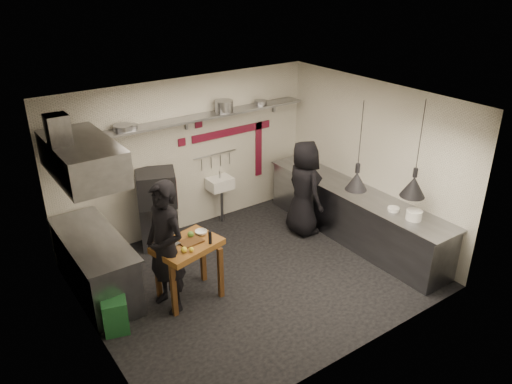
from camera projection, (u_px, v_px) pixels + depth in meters
floor at (255, 276)px, 7.94m from camera, size 5.00×5.00×0.00m
ceiling at (255, 104)px, 6.75m from camera, size 5.00×5.00×0.00m
wall_back at (187, 156)px, 8.90m from camera, size 5.00×0.04×2.80m
wall_front at (358, 261)px, 5.79m from camera, size 5.00×0.04×2.80m
wall_left at (86, 249)px, 6.04m from camera, size 0.04×4.20×2.80m
wall_right at (373, 161)px, 8.65m from camera, size 0.04×4.20×2.80m
red_band_horiz at (232, 131)px, 9.26m from camera, size 1.70×0.02×0.14m
red_band_vert at (259, 149)px, 9.78m from camera, size 0.14×0.02×1.10m
red_tile_a at (199, 124)px, 8.78m from camera, size 0.14×0.02×0.14m
red_tile_b at (182, 142)px, 8.72m from camera, size 0.14×0.02×0.14m
back_shelf at (190, 119)px, 8.46m from camera, size 4.60×0.34×0.04m
shelf_bracket_left at (76, 144)px, 7.63m from camera, size 0.04×0.06×0.24m
shelf_bracket_mid at (186, 123)px, 8.62m from camera, size 0.04×0.06×0.24m
shelf_bracket_right at (274, 106)px, 9.61m from camera, size 0.04×0.06×0.24m
pan_far_left at (123, 128)px, 7.82m from camera, size 0.40×0.40×0.09m
pan_mid_left at (130, 127)px, 7.89m from camera, size 0.29×0.29×0.07m
stock_pot at (224, 106)px, 8.77m from camera, size 0.34×0.34×0.20m
pan_right at (261, 103)px, 9.21m from camera, size 0.28×0.28×0.08m
oven_stand at (159, 224)px, 8.67m from camera, size 0.80×0.77×0.80m
combi_oven at (156, 188)px, 8.39m from camera, size 0.81×0.79×0.58m
oven_door at (160, 194)px, 8.17m from camera, size 0.52×0.23×0.46m
oven_glass at (161, 194)px, 8.16m from camera, size 0.32×0.14×0.34m
hand_sink at (220, 183)px, 9.32m from camera, size 0.46×0.34×0.22m
sink_tap at (220, 175)px, 9.24m from camera, size 0.03×0.03×0.14m
sink_drain at (222, 205)px, 9.47m from camera, size 0.06×0.06×0.66m
utensil_rail at (215, 154)px, 9.19m from camera, size 0.90×0.02×0.02m
counter_right at (354, 215)px, 8.87m from camera, size 0.70×3.80×0.90m
counter_right_top at (356, 192)px, 8.67m from camera, size 0.76×3.90×0.03m
plate_stack at (414, 215)px, 7.69m from camera, size 0.28×0.28×0.15m
small_bowl_right at (394, 209)px, 7.98m from camera, size 0.22×0.22×0.05m
counter_left at (96, 266)px, 7.40m from camera, size 0.70×1.90×0.90m
counter_left_top at (92, 239)px, 7.21m from camera, size 0.76×2.00×0.03m
extractor_hood at (82, 158)px, 6.71m from camera, size 0.78×1.60×0.50m
hood_duct at (58, 133)px, 6.41m from camera, size 0.28×0.28×0.50m
green_bin at (115, 315)px, 6.69m from camera, size 0.40×0.40×0.50m
prep_table at (189, 270)px, 7.28m from camera, size 1.04×0.83×0.92m
cutting_board at (191, 242)px, 7.10m from camera, size 0.34×0.25×0.02m
pepper_mill at (210, 237)px, 7.03m from camera, size 0.06×0.06×0.20m
lemon_a at (184, 250)px, 6.85m from camera, size 0.11×0.11×0.09m
lemon_b at (191, 249)px, 6.86m from camera, size 0.08×0.08×0.07m
veg_ball at (191, 234)px, 7.21m from camera, size 0.10×0.10×0.09m
steel_tray at (174, 245)px, 7.02m from camera, size 0.20×0.16×0.03m
bowl at (201, 232)px, 7.31m from camera, size 0.22×0.22×0.06m
heat_lamp_near at (360, 147)px, 7.22m from camera, size 0.36×0.36×1.36m
heat_lamp_far at (419, 150)px, 7.32m from camera, size 0.44×0.44×1.51m
chef_left at (166, 248)px, 6.86m from camera, size 0.61×0.80×1.96m
chef_right at (304, 188)px, 8.89m from camera, size 0.65×0.92×1.76m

